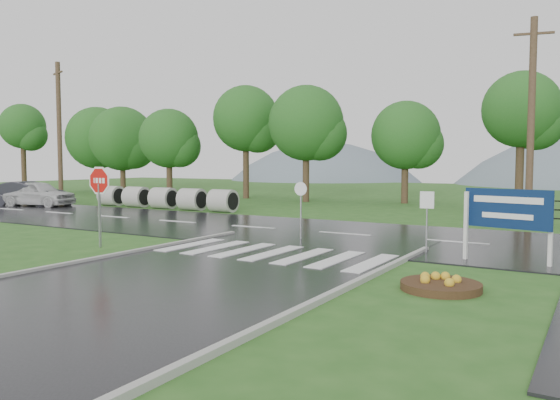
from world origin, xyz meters
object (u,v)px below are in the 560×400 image
Objects in this scene: stop_sign at (99,188)px; car_white at (38,206)px; car_dark at (29,206)px; culvert_pipes at (163,198)px; estate_billboard at (507,213)px.

car_white is at bearing 150.43° from stop_sign.
car_white is 1.01× the size of car_dark.
culvert_pipes is at bearing -91.06° from car_dark.
stop_sign is 0.60× the size of car_dark.
culvert_pipes reaches higher than car_dark.
car_white is (-7.49, -2.69, -0.60)m from culvert_pipes.
stop_sign is 11.81m from estate_billboard.
stop_sign is 18.03m from car_white.
stop_sign is (8.11, -11.54, 1.26)m from culvert_pipes.
estate_billboard is 0.49× the size of car_dark.
culvert_pipes is 4.42× the size of estate_billboard.
culvert_pipes reaches higher than car_white.
car_dark is (-16.36, 8.75, -1.86)m from stop_sign.
car_dark is at bearing 169.18° from estate_billboard.
stop_sign reaches higher than estate_billboard.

